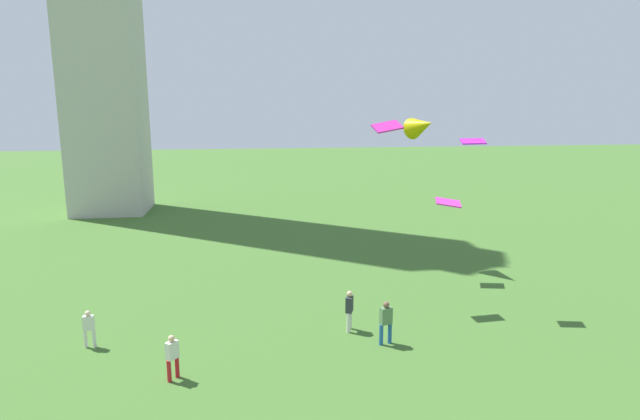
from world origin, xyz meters
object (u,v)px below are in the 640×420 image
object	(u,v)px
kite_flying_1	(473,141)
kite_flying_5	(387,127)
person_0	(89,327)
person_5	(349,308)
person_4	(172,355)
kite_flying_0	(448,202)
kite_flying_3	(422,126)
person_2	(386,320)

from	to	relation	value
kite_flying_1	kite_flying_5	xyz separation A→B (m)	(-3.73, 1.38, 0.64)
person_0	kite_flying_1	size ratio (longest dim) A/B	1.31
person_5	kite_flying_1	distance (m)	9.56
person_4	person_5	bearing A→B (deg)	-24.80
kite_flying_0	kite_flying_3	distance (m)	5.05
kite_flying_0	person_4	bearing A→B (deg)	-132.36
person_0	person_4	size ratio (longest dim) A/B	0.93
kite_flying_0	kite_flying_1	xyz separation A→B (m)	(-0.57, -4.08, 3.64)
person_5	person_2	bearing A→B (deg)	60.66
kite_flying_1	kite_flying_5	world-z (taller)	kite_flying_5
person_2	person_5	distance (m)	1.94
person_2	person_5	xyz separation A→B (m)	(-1.23, 1.50, -0.01)
kite_flying_0	person_0	bearing A→B (deg)	-146.83
person_0	person_2	bearing A→B (deg)	177.11
person_4	person_2	bearing A→B (deg)	-37.60
person_5	kite_flying_1	xyz separation A→B (m)	(6.15, 2.11, 7.01)
kite_flying_1	kite_flying_3	distance (m)	6.98
person_0	person_5	distance (m)	10.75
person_0	kite_flying_5	distance (m)	15.73
person_4	kite_flying_3	world-z (taller)	kite_flying_3
kite_flying_1	kite_flying_0	bearing A→B (deg)	92.76
person_5	kite_flying_3	distance (m)	13.19
person_2	kite_flying_5	size ratio (longest dim) A/B	1.25
person_0	person_2	size ratio (longest dim) A/B	0.85
kite_flying_5	person_2	bearing A→B (deg)	68.90
person_4	kite_flying_0	world-z (taller)	kite_flying_0
kite_flying_3	kite_flying_5	world-z (taller)	kite_flying_3
person_2	kite_flying_1	bearing A→B (deg)	-158.76
kite_flying_0	person_5	bearing A→B (deg)	-124.17
kite_flying_0	kite_flying_3	xyz separation A→B (m)	(-0.72, 2.89, 4.08)
kite_flying_0	kite_flying_5	bearing A→B (deg)	-134.68
person_0	person_5	size ratio (longest dim) A/B	0.87
person_2	kite_flying_5	xyz separation A→B (m)	(1.18, 4.98, 7.64)
person_4	kite_flying_3	distance (m)	19.46
kite_flying_3	kite_flying_5	distance (m)	6.64
person_4	person_5	distance (m)	7.76
kite_flying_1	person_4	bearing A→B (deg)	-147.17
person_0	person_4	distance (m)	4.83
kite_flying_1	person_2	bearing A→B (deg)	-133.05
person_0	person_2	xyz separation A→B (m)	(11.98, -1.33, 0.15)
person_5	kite_flying_5	size ratio (longest dim) A/B	1.24
person_5	person_4	bearing A→B (deg)	-43.99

